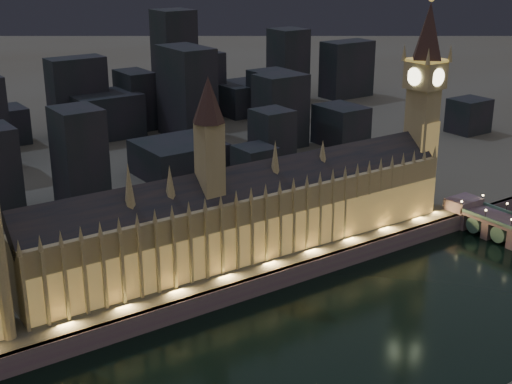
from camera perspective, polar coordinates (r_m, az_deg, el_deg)
ground_plane at (r=263.33m, az=6.07°, el=-11.35°), size 2000.00×2000.00×0.00m
embankment_wall at (r=289.52m, az=0.77°, el=-7.31°), size 2000.00×2.50×8.00m
palace_of_westminster at (r=299.52m, az=-0.46°, el=-1.68°), size 202.00×22.99×78.00m
elizabeth_tower at (r=353.22m, az=13.33°, el=7.98°), size 18.00×18.00×106.33m
city_backdrop at (r=464.50m, az=-11.25°, el=6.31°), size 485.04×215.63×84.69m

